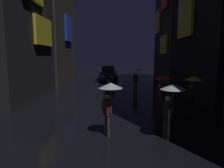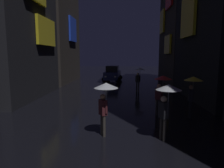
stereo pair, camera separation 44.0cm
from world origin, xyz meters
TOP-DOWN VIEW (x-y plane):
  - building_left_far at (-7.49, 22.42)m, footprint 4.25×8.84m
  - building_right_far at (7.48, 22.11)m, footprint 4.25×8.22m
  - pedestrian_near_crossing_clear at (-0.02, 5.93)m, footprint 0.90×0.90m
  - pedestrian_midstreet_left_red at (2.65, 8.88)m, footprint 0.90×0.90m
  - pedestrian_foreground_right_clear at (2.22, 5.64)m, footprint 0.90×0.90m
  - pedestrian_foreground_left_yellow at (4.07, 8.47)m, footprint 0.90×0.90m
  - pedestrian_midstreet_centre_clear at (2.05, 15.74)m, footprint 0.90×0.90m
  - car_distant at (-0.64, 23.23)m, footprint 2.45×4.24m

SIDE VIEW (x-z plane):
  - car_distant at x=-0.64m, z-range -0.03..1.89m
  - pedestrian_near_crossing_clear at x=-0.02m, z-range 0.61..2.73m
  - pedestrian_midstreet_left_red at x=2.65m, z-range 0.61..2.73m
  - pedestrian_foreground_right_clear at x=2.22m, z-range 0.61..2.73m
  - pedestrian_foreground_left_yellow at x=4.07m, z-range 0.61..2.73m
  - pedestrian_midstreet_centre_clear at x=2.05m, z-range 0.61..2.73m
  - building_right_far at x=7.48m, z-range 0.01..14.73m
  - building_left_far at x=-7.49m, z-range 0.00..17.76m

